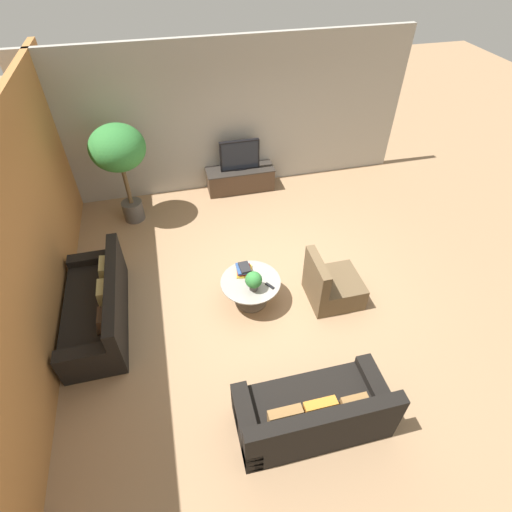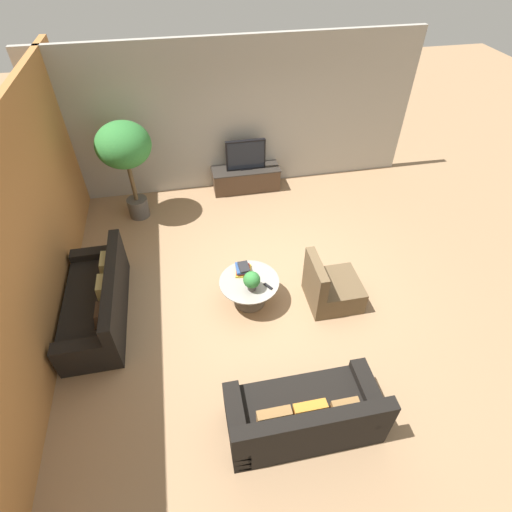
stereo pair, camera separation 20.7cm
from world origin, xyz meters
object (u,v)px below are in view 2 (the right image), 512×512
object	(u,v)px
coffee_table	(249,287)
armchair_wicker	(331,288)
potted_palm_tall	(124,150)
couch_by_wall	(98,303)
couch_near_entry	(304,416)
television	(246,155)
media_console	(246,178)
potted_plant_tabletop	(252,280)

from	to	relation	value
coffee_table	armchair_wicker	bearing A→B (deg)	-10.36
potted_palm_tall	couch_by_wall	bearing A→B (deg)	-101.91
coffee_table	potted_palm_tall	xyz separation A→B (m)	(-1.76, 2.67, 1.13)
coffee_table	couch_near_entry	xyz separation A→B (m)	(0.27, -2.13, -0.03)
coffee_table	potted_palm_tall	distance (m)	3.39
coffee_table	armchair_wicker	distance (m)	1.27
television	armchair_wicker	size ratio (longest dim) A/B	0.96
media_console	potted_palm_tall	distance (m)	2.62
coffee_table	potted_plant_tabletop	world-z (taller)	potted_plant_tabletop
media_console	armchair_wicker	world-z (taller)	armchair_wicker
couch_by_wall	media_console	bearing A→B (deg)	137.36
armchair_wicker	potted_palm_tall	bearing A→B (deg)	46.04
media_console	coffee_table	distance (m)	3.25
couch_near_entry	potted_plant_tabletop	xyz separation A→B (m)	(-0.26, 1.97, 0.35)
television	couch_by_wall	distance (m)	4.18
couch_by_wall	coffee_table	bearing A→B (deg)	85.96
armchair_wicker	media_console	bearing A→B (deg)	11.99
media_console	potted_palm_tall	size ratio (longest dim) A/B	0.74
armchair_wicker	potted_palm_tall	xyz separation A→B (m)	(-3.01, 2.90, 1.17)
media_console	couch_by_wall	distance (m)	4.15
couch_near_entry	armchair_wicker	distance (m)	2.14
media_console	armchair_wicker	xyz separation A→B (m)	(0.73, -3.44, 0.01)
couch_by_wall	potted_palm_tall	distance (m)	2.82
armchair_wicker	potted_plant_tabletop	bearing A→B (deg)	87.01
armchair_wicker	potted_plant_tabletop	size ratio (longest dim) A/B	2.68
couch_by_wall	couch_near_entry	bearing A→B (deg)	48.07
television	couch_near_entry	xyz separation A→B (m)	(-0.25, -5.34, -0.53)
television	couch_near_entry	distance (m)	5.37
coffee_table	potted_plant_tabletop	size ratio (longest dim) A/B	2.88
television	armchair_wicker	distance (m)	3.56
potted_palm_tall	potted_plant_tabletop	size ratio (longest dim) A/B	6.07
coffee_table	media_console	bearing A→B (deg)	80.79
television	coffee_table	bearing A→B (deg)	-99.21
couch_near_entry	television	bearing A→B (deg)	-92.71
coffee_table	potted_palm_tall	size ratio (longest dim) A/B	0.47
television	potted_plant_tabletop	bearing A→B (deg)	-98.61
media_console	armchair_wicker	size ratio (longest dim) A/B	1.67
armchair_wicker	couch_by_wall	bearing A→B (deg)	83.71
media_console	potted_palm_tall	xyz separation A→B (m)	(-2.28, -0.54, 1.18)
couch_by_wall	potted_plant_tabletop	xyz separation A→B (m)	(2.30, -0.33, 0.35)
armchair_wicker	television	bearing A→B (deg)	12.00
coffee_table	armchair_wicker	world-z (taller)	armchair_wicker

